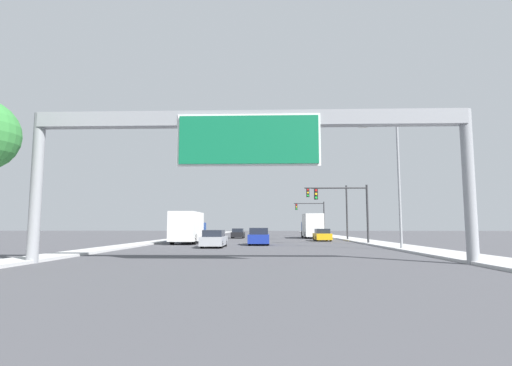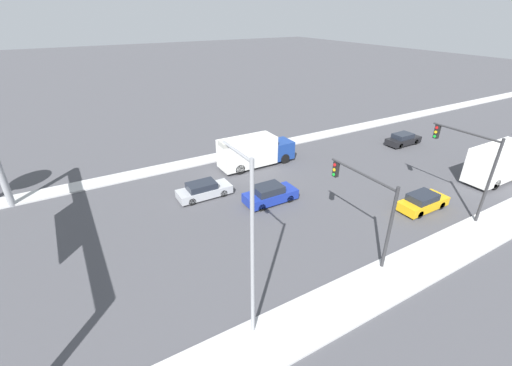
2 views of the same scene
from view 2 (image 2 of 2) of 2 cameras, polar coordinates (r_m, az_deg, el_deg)
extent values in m
cube|color=#B9B9B9|center=(50.40, 19.01, 9.30)|extent=(2.00, 120.00, 0.15)
cube|color=#A5A8AD|center=(29.07, -8.59, -1.40)|extent=(1.72, 4.53, 0.68)
cube|color=#1E232D|center=(28.72, -9.09, -0.45)|extent=(1.52, 2.35, 0.53)
cylinder|color=black|center=(30.24, -6.65, -0.51)|extent=(0.22, 0.64, 0.64)
cylinder|color=black|center=(29.02, -5.44, -1.70)|extent=(0.22, 0.64, 0.64)
cylinder|color=black|center=(29.40, -11.65, -1.77)|extent=(0.22, 0.64, 0.64)
cylinder|color=black|center=(28.14, -10.61, -3.06)|extent=(0.22, 0.64, 0.64)
cube|color=black|center=(43.70, 23.31, 6.54)|extent=(1.73, 4.32, 0.68)
cube|color=#1E232D|center=(43.34, 23.28, 7.24)|extent=(1.52, 2.25, 0.52)
cylinder|color=black|center=(45.21, 23.59, 6.87)|extent=(0.22, 0.64, 0.64)
cylinder|color=black|center=(44.40, 25.09, 6.22)|extent=(0.22, 0.64, 0.64)
cylinder|color=black|center=(43.16, 21.39, 6.38)|extent=(0.22, 0.64, 0.64)
cylinder|color=black|center=(42.31, 22.93, 5.70)|extent=(0.22, 0.64, 0.64)
cube|color=gold|center=(30.07, 26.03, -3.05)|extent=(1.73, 4.27, 0.70)
cube|color=#1E232D|center=(29.63, 26.03, -2.13)|extent=(1.52, 2.22, 0.53)
cylinder|color=black|center=(31.52, 26.27, -2.15)|extent=(0.22, 0.64, 0.64)
cylinder|color=black|center=(30.87, 28.49, -3.30)|extent=(0.22, 0.64, 0.64)
cylinder|color=black|center=(29.52, 23.30, -3.47)|extent=(0.22, 0.64, 0.64)
cylinder|color=black|center=(28.82, 25.61, -4.74)|extent=(0.22, 0.64, 0.64)
cube|color=navy|center=(28.01, 2.42, -2.15)|extent=(1.87, 4.38, 0.78)
cube|color=#1E232D|center=(27.58, 2.06, -1.02)|extent=(1.64, 2.28, 0.59)
cylinder|color=black|center=(29.39, 3.79, -1.23)|extent=(0.22, 0.64, 0.64)
cylinder|color=black|center=(28.22, 5.64, -2.60)|extent=(0.22, 0.64, 0.64)
cylinder|color=black|center=(28.13, -0.83, -2.56)|extent=(0.22, 0.64, 0.64)
cylinder|color=black|center=(26.91, 0.90, -4.05)|extent=(0.22, 0.64, 0.64)
cube|color=silver|center=(37.86, 35.30, 2.83)|extent=(2.43, 6.37, 3.09)
cylinder|color=black|center=(42.45, 36.18, 2.80)|extent=(0.28, 1.00, 1.00)
cylinder|color=black|center=(37.36, 32.25, 1.12)|extent=(0.28, 1.00, 1.00)
cylinder|color=black|center=(36.57, 35.06, -0.18)|extent=(0.28, 1.00, 1.00)
cube|color=navy|center=(35.86, 4.07, 5.67)|extent=(2.17, 2.19, 1.77)
cube|color=silver|center=(33.77, -1.45, 5.24)|extent=(2.36, 5.64, 2.74)
cylinder|color=black|center=(36.85, 2.99, 5.16)|extent=(0.28, 1.00, 1.00)
cylinder|color=black|center=(35.27, 4.83, 4.06)|extent=(0.28, 1.00, 1.00)
cylinder|color=black|center=(34.49, -4.32, 3.53)|extent=(0.28, 1.00, 1.00)
cylinder|color=black|center=(32.79, -2.71, 2.29)|extent=(0.28, 1.00, 1.00)
cylinder|color=#2D2D30|center=(21.40, 21.34, -7.29)|extent=(0.20, 0.20, 5.62)
cylinder|color=#2D2D30|center=(21.63, 17.23, 1.47)|extent=(5.26, 0.14, 0.14)
cube|color=black|center=(23.24, 13.18, 2.25)|extent=(0.35, 0.28, 1.05)
cylinder|color=red|center=(23.00, 12.98, 2.96)|extent=(0.22, 0.04, 0.22)
cylinder|color=yellow|center=(23.14, 12.89, 2.17)|extent=(0.22, 0.04, 0.22)
cylinder|color=green|center=(23.29, 12.80, 1.39)|extent=(0.22, 0.04, 0.22)
cylinder|color=#2D2D30|center=(29.07, 34.27, 0.00)|extent=(0.20, 0.20, 6.59)
cylinder|color=#2D2D30|center=(29.10, 31.55, 7.22)|extent=(5.04, 0.14, 0.14)
cube|color=black|center=(30.25, 27.93, 7.56)|extent=(0.35, 0.28, 1.05)
cylinder|color=red|center=(30.02, 27.90, 8.15)|extent=(0.22, 0.04, 0.22)
cylinder|color=yellow|center=(30.12, 27.76, 7.52)|extent=(0.22, 0.04, 0.22)
cylinder|color=green|center=(30.22, 27.62, 6.90)|extent=(0.22, 0.04, 0.22)
cylinder|color=gray|center=(15.11, -0.59, -12.30)|extent=(0.18, 0.18, 9.29)
cylinder|color=gray|center=(13.74, -3.22, 5.29)|extent=(2.45, 0.12, 0.12)
cube|color=#B2B2A8|center=(14.81, -5.40, 6.43)|extent=(0.60, 0.28, 0.20)
camera|label=1|loc=(32.92, -70.88, -15.47)|focal=28.00mm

